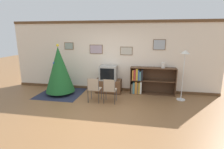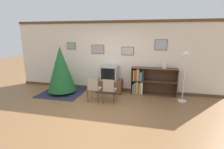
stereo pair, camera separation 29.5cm
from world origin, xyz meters
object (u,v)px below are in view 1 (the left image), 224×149
at_px(bookshelf, 145,81).
at_px(standing_lamp, 184,62).
at_px(tv_console, 108,86).
at_px(folding_chair_right, 110,89).
at_px(christmas_tree, 59,70).
at_px(vase, 163,65).
at_px(folding_chair_left, 94,88).
at_px(television, 108,73).

bearing_deg(bookshelf, standing_lamp, -19.95).
distance_m(tv_console, folding_chair_right, 1.13).
distance_m(christmas_tree, vase, 3.79).
bearing_deg(folding_chair_right, folding_chair_left, 180.00).
bearing_deg(folding_chair_right, bookshelf, 46.79).
bearing_deg(bookshelf, folding_chair_right, -133.21).
xyz_separation_m(tv_console, folding_chair_right, (0.26, -1.08, 0.22)).
relative_size(television, vase, 3.08).
relative_size(folding_chair_left, vase, 3.97).
xyz_separation_m(folding_chair_left, vase, (2.26, 1.18, 0.64)).
height_order(christmas_tree, standing_lamp, christmas_tree).
distance_m(television, vase, 2.03).
relative_size(bookshelf, standing_lamp, 0.96).
bearing_deg(christmas_tree, folding_chair_right, -15.98).
xyz_separation_m(tv_console, standing_lamp, (2.61, -0.36, 1.06)).
xyz_separation_m(folding_chair_right, vase, (1.74, 1.18, 0.64)).
xyz_separation_m(folding_chair_left, folding_chair_right, (0.53, 0.00, 0.00)).
height_order(folding_chair_right, bookshelf, bookshelf).
bearing_deg(standing_lamp, folding_chair_right, -162.94).
bearing_deg(tv_console, folding_chair_right, -76.27).
xyz_separation_m(television, folding_chair_left, (-0.26, -1.07, -0.30)).
relative_size(christmas_tree, folding_chair_right, 2.26).
xyz_separation_m(folding_chair_right, standing_lamp, (2.34, 0.72, 0.84)).
height_order(bookshelf, standing_lamp, standing_lamp).
relative_size(christmas_tree, bookshelf, 1.13).
bearing_deg(television, folding_chair_left, -103.76).
bearing_deg(folding_chair_left, tv_console, 76.27).
height_order(folding_chair_left, bookshelf, bookshelf).
relative_size(christmas_tree, folding_chair_left, 2.26).
distance_m(vase, standing_lamp, 0.79).
relative_size(television, folding_chair_right, 0.78).
bearing_deg(standing_lamp, bookshelf, 160.05).
bearing_deg(bookshelf, folding_chair_left, -144.24).
bearing_deg(folding_chair_left, standing_lamp, 14.07).
bearing_deg(folding_chair_right, christmas_tree, 164.02).
relative_size(folding_chair_right, standing_lamp, 0.48).
relative_size(christmas_tree, standing_lamp, 1.09).
relative_size(christmas_tree, vase, 8.99).
bearing_deg(bookshelf, television, -175.93).
distance_m(tv_console, television, 0.52).
distance_m(bookshelf, vase, 0.90).
bearing_deg(folding_chair_left, vase, 27.55).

